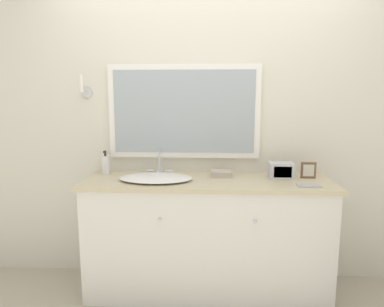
% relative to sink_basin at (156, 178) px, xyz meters
% --- Properties ---
extents(wall_back, '(8.00, 0.18, 2.55)m').
position_rel_sink_basin_xyz_m(wall_back, '(0.38, 0.32, 0.37)').
color(wall_back, silver).
rests_on(wall_back, ground_plane).
extents(vanity_counter, '(1.86, 0.56, 0.89)m').
position_rel_sink_basin_xyz_m(vanity_counter, '(0.38, 0.02, -0.46)').
color(vanity_counter, silver).
rests_on(vanity_counter, ground_plane).
extents(sink_basin, '(0.55, 0.39, 0.18)m').
position_rel_sink_basin_xyz_m(sink_basin, '(0.00, 0.00, 0.00)').
color(sink_basin, white).
rests_on(sink_basin, vanity_counter).
extents(soap_bottle, '(0.06, 0.06, 0.19)m').
position_rel_sink_basin_xyz_m(soap_bottle, '(-0.44, 0.19, 0.06)').
color(soap_bottle, white).
rests_on(soap_bottle, vanity_counter).
extents(appliance_box, '(0.18, 0.12, 0.12)m').
position_rel_sink_basin_xyz_m(appliance_box, '(0.95, 0.10, 0.04)').
color(appliance_box, '#BCBCC1').
rests_on(appliance_box, vanity_counter).
extents(picture_frame, '(0.11, 0.01, 0.12)m').
position_rel_sink_basin_xyz_m(picture_frame, '(1.15, 0.11, 0.04)').
color(picture_frame, brown).
rests_on(picture_frame, vanity_counter).
extents(hand_towel_near_sink, '(0.16, 0.13, 0.04)m').
position_rel_sink_basin_xyz_m(hand_towel_near_sink, '(0.49, 0.15, 0.00)').
color(hand_towel_near_sink, '#B7A899').
rests_on(hand_towel_near_sink, vanity_counter).
extents(metal_tray, '(0.16, 0.10, 0.01)m').
position_rel_sink_basin_xyz_m(metal_tray, '(1.09, -0.12, -0.01)').
color(metal_tray, '#ADADB2').
rests_on(metal_tray, vanity_counter).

